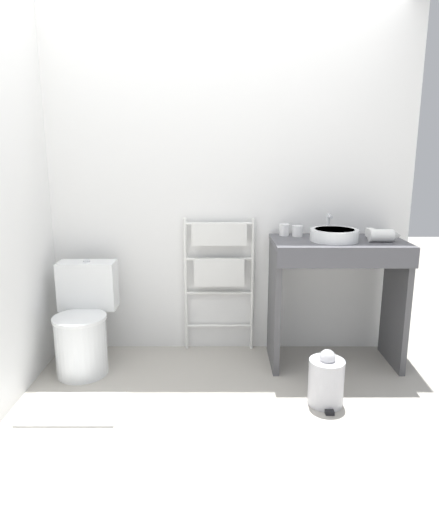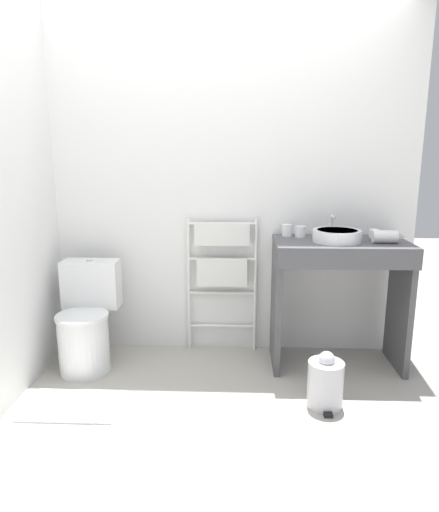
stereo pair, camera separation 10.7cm
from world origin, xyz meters
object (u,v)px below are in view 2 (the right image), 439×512
(towel_radiator, at_px, (222,262))
(cup_near_edge, at_px, (300,232))
(hair_dryer, at_px, (386,236))
(sink_basin, at_px, (337,235))
(toilet, at_px, (86,322))
(trash_bin, at_px, (325,383))
(cup_near_wall, at_px, (287,230))

(towel_radiator, height_order, cup_near_edge, towel_radiator)
(hair_dryer, bearing_deg, sink_basin, 176.46)
(toilet, xyz_separation_m, sink_basin, (1.71, 0.07, 0.62))
(hair_dryer, xyz_separation_m, trash_bin, (-0.45, -0.51, -0.79))
(cup_near_edge, bearing_deg, sink_basin, -37.34)
(hair_dryer, bearing_deg, trash_bin, -131.22)
(cup_near_wall, bearing_deg, towel_radiator, 174.32)
(sink_basin, relative_size, hair_dryer, 1.51)
(cup_near_wall, distance_m, hair_dryer, 0.66)
(toilet, relative_size, hair_dryer, 3.48)
(toilet, height_order, hair_dryer, hair_dryer)
(toilet, height_order, towel_radiator, towel_radiator)
(toilet, bearing_deg, hair_dryer, 1.32)
(sink_basin, xyz_separation_m, cup_near_edge, (-0.22, 0.17, -0.00))
(towel_radiator, xyz_separation_m, cup_near_edge, (0.56, -0.08, 0.25))
(sink_basin, bearing_deg, cup_near_edge, 142.66)
(cup_near_wall, height_order, hair_dryer, hair_dryer)
(towel_radiator, height_order, cup_near_wall, towel_radiator)
(towel_radiator, bearing_deg, cup_near_wall, -5.68)
(cup_near_edge, xyz_separation_m, hair_dryer, (0.53, -0.19, 0.00))
(cup_near_wall, bearing_deg, trash_bin, -76.52)
(sink_basin, xyz_separation_m, trash_bin, (-0.14, -0.53, -0.79))
(sink_basin, height_order, trash_bin, sink_basin)
(cup_near_wall, relative_size, hair_dryer, 0.39)
(toilet, xyz_separation_m, cup_near_wall, (1.40, 0.26, 0.62))
(toilet, height_order, trash_bin, toilet)
(trash_bin, bearing_deg, hair_dryer, 48.78)
(towel_radiator, distance_m, cup_near_wall, 0.53)
(toilet, bearing_deg, sink_basin, 2.21)
(hair_dryer, height_order, trash_bin, hair_dryer)
(cup_near_edge, bearing_deg, cup_near_wall, 161.98)
(toilet, relative_size, towel_radiator, 0.73)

